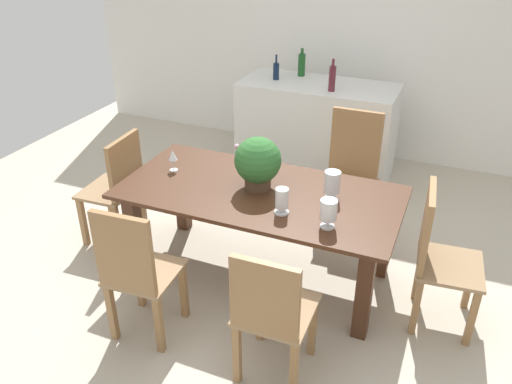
{
  "coord_description": "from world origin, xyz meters",
  "views": [
    {
      "loc": [
        1.24,
        -3.05,
        2.52
      ],
      "look_at": [
        -0.07,
        0.09,
        0.65
      ],
      "focal_mm": 36.5,
      "sensor_mm": 36.0,
      "label": 1
    }
  ],
  "objects": [
    {
      "name": "wine_bottle_clear",
      "position": [
        -0.38,
        2.01,
        1.11
      ],
      "size": [
        0.07,
        0.07,
        0.28
      ],
      "color": "#194C1E",
      "rests_on": "kitchen_counter"
    },
    {
      "name": "dining_table",
      "position": [
        0.0,
        -0.02,
        0.6
      ],
      "size": [
        2.02,
        0.98,
        0.73
      ],
      "color": "#422616",
      "rests_on": "ground"
    },
    {
      "name": "chair_head_end",
      "position": [
        -1.26,
        -0.01,
        0.53
      ],
      "size": [
        0.43,
        0.48,
        0.95
      ],
      "rotation": [
        0.0,
        0.0,
        -1.52
      ],
      "color": "olive",
      "rests_on": "ground"
    },
    {
      "name": "chair_near_right",
      "position": [
        0.46,
        -0.95,
        0.52
      ],
      "size": [
        0.43,
        0.46,
        0.94
      ],
      "rotation": [
        0.0,
        0.0,
        3.16
      ],
      "color": "olive",
      "rests_on": "ground"
    },
    {
      "name": "chair_foot_end",
      "position": [
        1.25,
        -0.03,
        0.55
      ],
      "size": [
        0.46,
        0.49,
        0.99
      ],
      "rotation": [
        0.0,
        0.0,
        1.66
      ],
      "color": "olive",
      "rests_on": "ground"
    },
    {
      "name": "wine_bottle_green",
      "position": [
        -0.57,
        1.79,
        1.08
      ],
      "size": [
        0.06,
        0.06,
        0.25
      ],
      "color": "#0F1E38",
      "rests_on": "kitchen_counter"
    },
    {
      "name": "back_wall",
      "position": [
        0.0,
        2.6,
        1.3
      ],
      "size": [
        6.4,
        0.1,
        2.6
      ],
      "primitive_type": "cube",
      "color": "white",
      "rests_on": "ground"
    },
    {
      "name": "crystal_vase_center_near",
      "position": [
        0.5,
        0.08,
        0.86
      ],
      "size": [
        0.11,
        0.11,
        0.21
      ],
      "color": "silver",
      "rests_on": "dining_table"
    },
    {
      "name": "wine_glass",
      "position": [
        -0.74,
        0.03,
        0.85
      ],
      "size": [
        0.07,
        0.07,
        0.17
      ],
      "color": "silver",
      "rests_on": "dining_table"
    },
    {
      "name": "chair_near_left",
      "position": [
        -0.45,
        -0.95,
        0.55
      ],
      "size": [
        0.44,
        0.44,
        1.0
      ],
      "rotation": [
        0.0,
        0.0,
        3.2
      ],
      "color": "olive",
      "rests_on": "ground"
    },
    {
      "name": "ground_plane",
      "position": [
        0.0,
        0.0,
        0.0
      ],
      "size": [
        7.04,
        7.04,
        0.0
      ],
      "primitive_type": "plane",
      "color": "#BCB29E"
    },
    {
      "name": "wine_bottle_tall",
      "position": [
        0.05,
        1.64,
        1.11
      ],
      "size": [
        0.06,
        0.06,
        0.31
      ],
      "color": "#511E28",
      "rests_on": "kitchen_counter"
    },
    {
      "name": "chair_far_right",
      "position": [
        0.45,
        0.92,
        0.58
      ],
      "size": [
        0.46,
        0.42,
        1.07
      ],
      "rotation": [
        0.0,
        0.0,
        -0.0
      ],
      "color": "olive",
      "rests_on": "ground"
    },
    {
      "name": "crystal_vase_left",
      "position": [
        0.25,
        -0.25,
        0.84
      ],
      "size": [
        0.1,
        0.1,
        0.18
      ],
      "color": "silver",
      "rests_on": "dining_table"
    },
    {
      "name": "kitchen_counter",
      "position": [
        -0.12,
        1.81,
        0.49
      ],
      "size": [
        1.55,
        0.69,
        0.99
      ],
      "primitive_type": "cube",
      "color": "silver",
      "rests_on": "ground"
    },
    {
      "name": "flower_centerpiece",
      "position": [
        -0.03,
        0.02,
        0.94
      ],
      "size": [
        0.34,
        0.34,
        0.39
      ],
      "color": "#4C3828",
      "rests_on": "dining_table"
    },
    {
      "name": "crystal_vase_right",
      "position": [
        0.58,
        -0.3,
        0.86
      ],
      "size": [
        0.11,
        0.11,
        0.2
      ],
      "color": "silver",
      "rests_on": "dining_table"
    }
  ]
}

